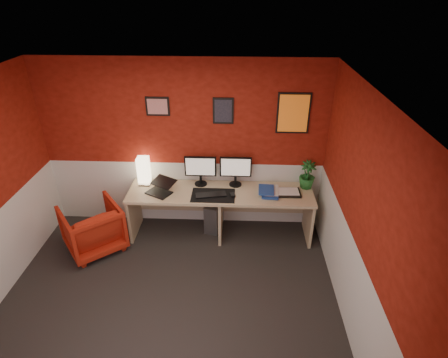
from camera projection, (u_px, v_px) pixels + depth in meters
The scene contains 24 objects.
ground at pixel (168, 306), 4.27m from camera, with size 4.00×3.50×0.01m, color black.
ceiling at pixel (146, 97), 3.05m from camera, with size 4.00×3.50×0.01m, color white.
wall_back at pixel (184, 147), 5.18m from camera, with size 4.00×0.01×2.50m, color maroon.
wall_right at pixel (361, 224), 3.58m from camera, with size 0.01×3.50×2.50m, color maroon.
wainscot_back at pixel (186, 192), 5.54m from camera, with size 4.00×0.01×1.00m, color silver.
wainscot_right at pixel (348, 280), 3.95m from camera, with size 0.01×3.50×1.00m, color silver.
desk at pixel (221, 213), 5.29m from camera, with size 2.60×0.65×0.73m, color tan.
shoji_lamp at pixel (144, 172), 5.22m from camera, with size 0.16×0.16×0.40m, color #FFE5B2.
laptop at pixel (158, 187), 5.03m from camera, with size 0.33×0.23×0.22m, color black.
monitor_left at pixel (200, 166), 5.16m from camera, with size 0.45×0.06×0.58m, color black.
monitor_right at pixel (236, 167), 5.15m from camera, with size 0.45×0.06×0.58m, color black.
desk_mat at pixel (213, 195), 5.03m from camera, with size 0.60×0.38×0.01m, color black.
keyboard at pixel (211, 195), 5.02m from camera, with size 0.42×0.14×0.02m, color black.
mouse at pixel (233, 195), 5.01m from camera, with size 0.06×0.10×0.03m, color black.
book_bottom at pixel (262, 193), 5.06m from camera, with size 0.23×0.31×0.03m, color #204394.
book_middle at pixel (263, 190), 5.09m from camera, with size 0.22×0.30×0.02m, color silver.
book_top at pixel (259, 190), 5.04m from camera, with size 0.21×0.28×0.03m, color #204394.
zen_tray at pixel (288, 193), 5.07m from camera, with size 0.35×0.25×0.03m, color black.
potted_plant at pixel (307, 175), 5.13m from camera, with size 0.23×0.23×0.40m, color #19591E.
pc_tower at pixel (214, 214), 5.52m from camera, with size 0.20×0.45×0.45m, color #99999E.
armchair at pixel (93, 228), 5.03m from camera, with size 0.72×0.74×0.67m, color #A31E0C.
art_left at pixel (158, 106), 4.89m from camera, with size 0.32×0.02×0.26m, color red.
art_center at pixel (223, 111), 4.88m from camera, with size 0.28×0.02×0.36m, color black.
art_right at pixel (293, 113), 4.85m from camera, with size 0.44×0.02×0.56m, color orange.
Camera 1 is at (0.78, -2.96, 3.39)m, focal length 29.24 mm.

